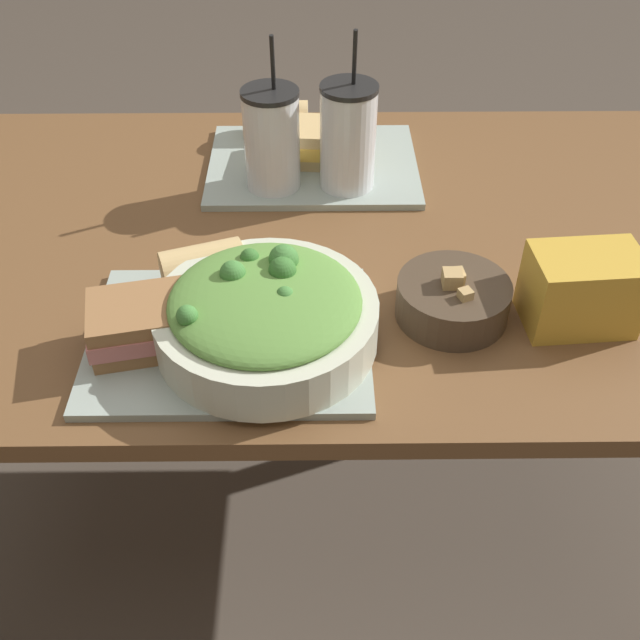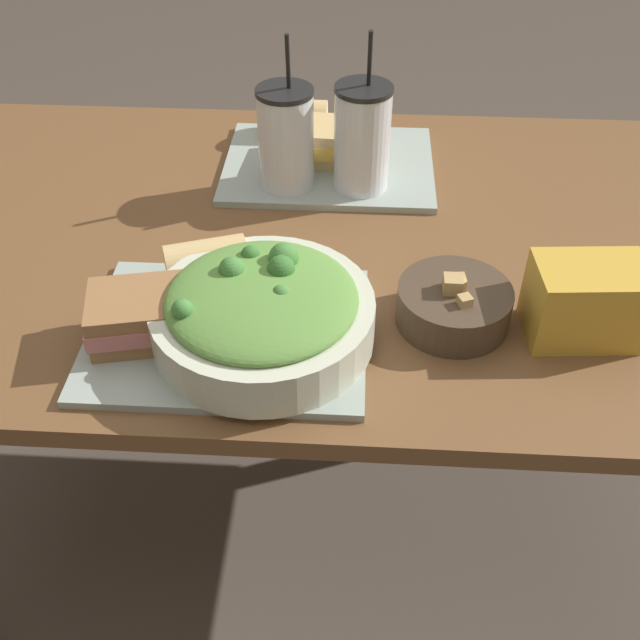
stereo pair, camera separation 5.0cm
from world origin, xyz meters
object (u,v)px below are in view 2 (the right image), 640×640
(baguette_near, at_px, (208,262))
(sandwich_far, at_px, (320,142))
(drink_cup_red, at_px, (362,141))
(soup_bowl, at_px, (454,304))
(sandwich_near, at_px, (139,316))
(baguette_far, at_px, (299,118))
(chip_bag, at_px, (585,301))
(salad_bowl, at_px, (263,311))
(drink_cup_dark, at_px, (286,141))

(baguette_near, bearing_deg, sandwich_far, -39.61)
(baguette_near, distance_m, drink_cup_red, 0.35)
(soup_bowl, bearing_deg, sandwich_near, -171.17)
(baguette_far, bearing_deg, chip_bag, -141.22)
(baguette_near, distance_m, baguette_far, 0.47)
(drink_cup_red, bearing_deg, baguette_far, 123.52)
(salad_bowl, height_order, baguette_near, salad_bowl)
(sandwich_far, relative_size, drink_cup_dark, 0.49)
(drink_cup_dark, bearing_deg, baguette_far, 88.11)
(sandwich_far, bearing_deg, sandwich_near, -108.05)
(sandwich_far, relative_size, drink_cup_red, 0.47)
(baguette_near, xyz_separation_m, baguette_far, (0.09, 0.46, -0.00))
(baguette_near, bearing_deg, drink_cup_red, -56.60)
(baguette_far, bearing_deg, drink_cup_dark, 178.19)
(soup_bowl, xyz_separation_m, drink_cup_red, (-0.13, 0.33, 0.06))
(baguette_far, bearing_deg, sandwich_near, 164.27)
(salad_bowl, xyz_separation_m, baguette_near, (-0.09, 0.11, -0.01))
(baguette_far, relative_size, drink_cup_red, 0.41)
(sandwich_far, bearing_deg, soup_bowl, -58.90)
(sandwich_near, xyz_separation_m, chip_bag, (0.58, 0.05, 0.01))
(salad_bowl, relative_size, soup_bowl, 1.87)
(sandwich_near, distance_m, drink_cup_dark, 0.43)
(salad_bowl, distance_m, baguette_near, 0.15)
(drink_cup_dark, bearing_deg, salad_bowl, -89.21)
(drink_cup_dark, relative_size, chip_bag, 1.71)
(salad_bowl, distance_m, drink_cup_red, 0.41)
(baguette_far, xyz_separation_m, drink_cup_dark, (-0.01, -0.18, 0.05))
(soup_bowl, relative_size, sandwich_near, 1.05)
(drink_cup_red, relative_size, chip_bag, 1.76)
(baguette_far, height_order, chip_bag, chip_bag)
(baguette_near, relative_size, chip_bag, 0.86)
(baguette_far, bearing_deg, drink_cup_red, -146.40)
(salad_bowl, height_order, drink_cup_red, drink_cup_red)
(soup_bowl, bearing_deg, baguette_far, 116.21)
(sandwich_far, height_order, chip_bag, chip_bag)
(sandwich_near, relative_size, baguette_far, 1.35)
(soup_bowl, xyz_separation_m, chip_bag, (0.17, -0.01, 0.02))
(baguette_near, xyz_separation_m, drink_cup_dark, (0.09, 0.28, 0.05))
(baguette_near, xyz_separation_m, drink_cup_red, (0.21, 0.28, 0.05))
(sandwich_near, relative_size, baguette_near, 1.14)
(salad_bowl, bearing_deg, drink_cup_red, 73.02)
(baguette_near, height_order, sandwich_far, baguette_near)
(soup_bowl, bearing_deg, baguette_near, 171.03)
(sandwich_near, xyz_separation_m, baguette_near, (0.07, 0.12, 0.00))
(baguette_far, bearing_deg, baguette_near, 168.69)
(salad_bowl, bearing_deg, sandwich_far, 84.68)
(soup_bowl, height_order, sandwich_near, soup_bowl)
(salad_bowl, distance_m, sandwich_far, 0.49)
(sandwich_far, xyz_separation_m, drink_cup_dark, (-0.05, -0.09, 0.05))
(sandwich_near, bearing_deg, soup_bowl, -2.97)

